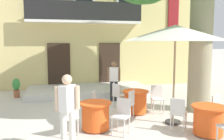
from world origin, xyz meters
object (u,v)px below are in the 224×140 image
object	(u,v)px
cafe_chair_near_tree_2	(122,114)
cafe_umbrella	(175,33)
ground_planter_left	(16,87)
cafe_table_middle	(135,102)
cafe_chair_middle_2	(128,103)
pedestrian_by_tree	(68,108)
cafe_chair_middle_1	(118,94)
cafe_chair_middle_0	(157,97)
cafe_table_near_tree	(95,116)
cafe_chair_front_2	(178,112)
cafe_chair_front_1	(219,109)
cafe_chair_near_tree_1	(70,116)
cafe_chair_near_tree_0	(97,104)
cafe_table_front	(208,120)
pedestrian_mid_plaza	(114,79)

from	to	relation	value
cafe_chair_near_tree_2	cafe_umbrella	size ratio (longest dim) A/B	0.31
cafe_chair_near_tree_2	cafe_umbrella	distance (m)	2.69
ground_planter_left	cafe_umbrella	bearing A→B (deg)	-43.05
cafe_table_middle	cafe_chair_middle_2	distance (m)	0.77
pedestrian_by_tree	cafe_table_middle	bearing A→B (deg)	44.82
cafe_chair_middle_1	cafe_chair_middle_2	distance (m)	1.24
cafe_chair_middle_0	cafe_table_near_tree	bearing A→B (deg)	-153.30
cafe_table_middle	cafe_chair_middle_1	distance (m)	0.77
cafe_chair_front_2	cafe_chair_front_1	bearing A→B (deg)	0.55
cafe_table_near_tree	cafe_chair_middle_1	world-z (taller)	cafe_chair_middle_1
pedestrian_by_tree	cafe_chair_near_tree_1	bearing A→B (deg)	83.47
cafe_table_near_tree	cafe_chair_near_tree_1	bearing A→B (deg)	-157.92
cafe_chair_near_tree_0	pedestrian_by_tree	xyz separation A→B (m)	(-0.98, -1.85, 0.43)
cafe_chair_near_tree_0	cafe_chair_near_tree_2	size ratio (longest dim) A/B	1.00
cafe_chair_middle_0	cafe_umbrella	world-z (taller)	cafe_umbrella
cafe_chair_near_tree_0	cafe_table_front	size ratio (longest dim) A/B	1.05
cafe_table_front	cafe_chair_front_1	distance (m)	0.77
cafe_chair_near_tree_2	cafe_chair_middle_2	distance (m)	1.13
pedestrian_by_tree	cafe_chair_front_2	bearing A→B (deg)	9.78
cafe_umbrella	pedestrian_mid_plaza	size ratio (longest dim) A/B	1.81
cafe_chair_front_2	ground_planter_left	bearing A→B (deg)	132.58
cafe_chair_near_tree_2	cafe_table_middle	distance (m)	1.89
cafe_table_front	cafe_chair_middle_2	bearing A→B (deg)	134.99
cafe_chair_near_tree_2	cafe_umbrella	bearing A→B (deg)	13.28
cafe_chair_front_1	pedestrian_by_tree	world-z (taller)	pedestrian_by_tree
cafe_chair_near_tree_1	cafe_chair_middle_0	xyz separation A→B (m)	(3.01, 1.44, 0.00)
cafe_umbrella	cafe_chair_near_tree_2	bearing A→B (deg)	-166.72
ground_planter_left	cafe_chair_front_1	bearing A→B (deg)	-40.72
cafe_chair_near_tree_2	cafe_chair_front_1	distance (m)	2.75
cafe_table_front	ground_planter_left	bearing A→B (deg)	133.91
cafe_chair_near_tree_0	cafe_table_middle	world-z (taller)	cafe_chair_near_tree_0
cafe_chair_front_2	cafe_chair_near_tree_0	bearing A→B (deg)	145.29
cafe_chair_middle_0	ground_planter_left	size ratio (longest dim) A/B	1.11
cafe_chair_front_1	cafe_table_front	bearing A→B (deg)	-145.32
cafe_chair_front_2	pedestrian_mid_plaza	world-z (taller)	pedestrian_mid_plaza
cafe_chair_near_tree_0	cafe_chair_middle_1	bearing A→B (deg)	49.43
cafe_table_middle	cafe_chair_middle_0	bearing A→B (deg)	-4.45
cafe_chair_near_tree_1	pedestrian_mid_plaza	size ratio (longest dim) A/B	0.57
cafe_chair_near_tree_2	cafe_chair_front_1	world-z (taller)	same
cafe_chair_near_tree_2	ground_planter_left	size ratio (longest dim) A/B	1.11
cafe_chair_front_1	pedestrian_mid_plaza	world-z (taller)	pedestrian_mid_plaza
cafe_chair_near_tree_2	pedestrian_mid_plaza	xyz separation A→B (m)	(0.63, 3.44, 0.37)
cafe_table_front	cafe_chair_front_2	xyz separation A→B (m)	(-0.63, 0.42, 0.14)
cafe_table_near_tree	pedestrian_mid_plaza	distance (m)	3.31
cafe_table_middle	pedestrian_mid_plaza	distance (m)	1.89
cafe_chair_near_tree_1	cafe_chair_near_tree_2	world-z (taller)	same
cafe_chair_near_tree_2	cafe_chair_middle_0	world-z (taller)	same
cafe_table_near_tree	cafe_chair_middle_1	distance (m)	2.17
cafe_chair_near_tree_2	cafe_table_front	xyz separation A→B (m)	(2.12, -0.61, -0.14)
cafe_chair_front_2	ground_planter_left	size ratio (longest dim) A/B	1.11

